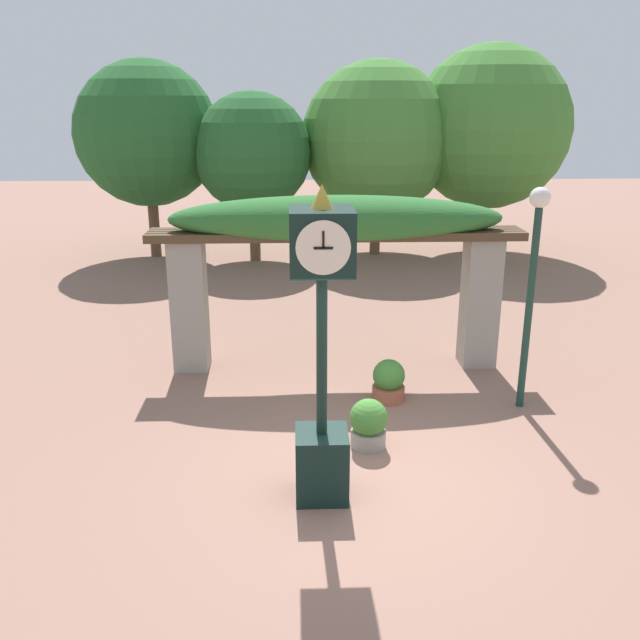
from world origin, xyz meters
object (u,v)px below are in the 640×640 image
potted_plant_near_right (369,423)px  potted_plant_near_left (389,381)px  pedestal_clock (322,352)px  lamp_post (533,266)px

potted_plant_near_right → potted_plant_near_left: bearing=72.3°
pedestal_clock → lamp_post: size_ratio=1.10×
pedestal_clock → potted_plant_near_left: bearing=66.5°
potted_plant_near_right → pedestal_clock: bearing=-120.2°
pedestal_clock → lamp_post: bearing=36.8°
lamp_post → potted_plant_near_right: bearing=-154.2°
potted_plant_near_left → potted_plant_near_right: bearing=-107.7°
pedestal_clock → potted_plant_near_right: (0.62, 1.06, -1.35)m
pedestal_clock → potted_plant_near_left: 2.96m
lamp_post → pedestal_clock: bearing=-143.2°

